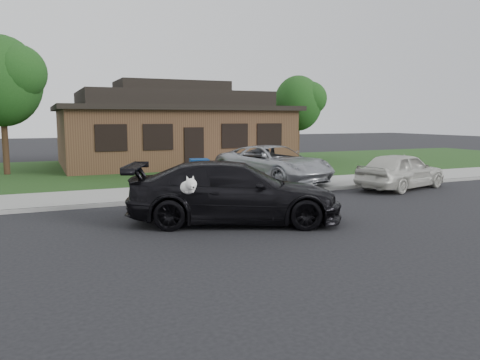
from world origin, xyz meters
name	(u,v)px	position (x,y,z in m)	size (l,w,h in m)	color
ground	(179,227)	(0.00, 0.00, 0.00)	(120.00, 120.00, 0.00)	black
sidewalk	(139,195)	(0.00, 5.00, 0.06)	(60.00, 3.00, 0.12)	gray
curb	(148,202)	(0.00, 3.50, 0.06)	(60.00, 0.12, 0.12)	gray
lawn	(106,171)	(0.00, 13.00, 0.07)	(60.00, 13.00, 0.13)	#193814
driveway	(239,172)	(6.00, 10.00, 0.07)	(4.50, 13.00, 0.14)	gray
sedan	(234,192)	(1.48, -0.11, 0.80)	(5.97, 4.21, 1.60)	black
minivan	(273,164)	(5.64, 5.64, 0.88)	(2.46, 5.35, 1.49)	#A6A8AD
white_compact	(401,171)	(9.68, 2.72, 0.71)	(1.68, 4.17, 1.42)	beige
recycling_bin	(199,174)	(2.27, 5.07, 0.68)	(0.79, 0.79, 1.12)	navy
house	(172,129)	(4.00, 15.00, 2.13)	(12.60, 8.60, 4.65)	#422B1C
tree_0	(5,79)	(-4.34, 12.88, 4.48)	(3.78, 3.60, 6.34)	#332114
tree_1	(301,102)	(12.14, 14.40, 3.71)	(3.15, 3.00, 5.25)	#332114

